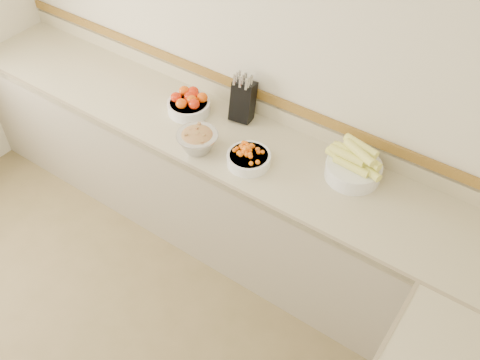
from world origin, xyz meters
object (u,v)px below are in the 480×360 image
Objects in this scene: tomato_bowl at (189,103)px; corn_bowl at (354,166)px; knife_block at (243,100)px; cherry_tomato_bowl at (249,157)px; rhubarb_bowl at (197,140)px.

corn_bowl is (1.12, 0.06, 0.02)m from tomato_bowl.
knife_block is 0.43m from cherry_tomato_bowl.
knife_block reaches higher than tomato_bowl.
rhubarb_bowl is (-0.85, -0.31, -0.01)m from corn_bowl.
rhubarb_bowl reaches higher than cherry_tomato_bowl.
tomato_bowl is at bearing -155.55° from knife_block.
cherry_tomato_bowl is at bearing -50.86° from knife_block.
cherry_tomato_bowl is 1.03× the size of rhubarb_bowl.
knife_block is 0.35m from tomato_bowl.
knife_block is at bearing 173.88° from corn_bowl.
knife_block is 0.41m from rhubarb_bowl.
tomato_bowl is (-0.31, -0.14, -0.07)m from knife_block.
cherry_tomato_bowl is 0.74× the size of corn_bowl.
knife_block reaches higher than cherry_tomato_bowl.
knife_block is 0.81m from corn_bowl.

